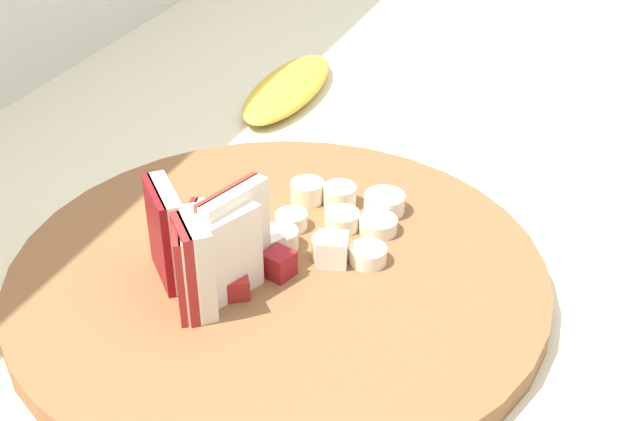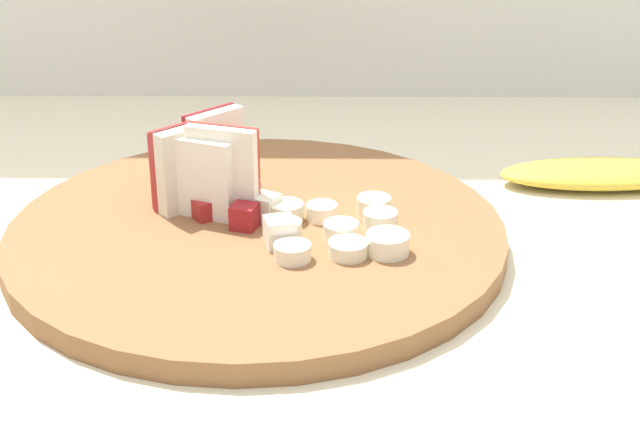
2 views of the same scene
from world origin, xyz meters
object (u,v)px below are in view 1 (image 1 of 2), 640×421
object	(u,v)px
banana_slice_rows	(338,219)
apple_wedge_fan	(204,250)
cutting_board	(278,277)
apple_dice_pile	(248,260)
banana_peel	(288,88)

from	to	relation	value
banana_slice_rows	apple_wedge_fan	bearing A→B (deg)	152.68
cutting_board	apple_dice_pile	size ratio (longest dim) A/B	3.83
cutting_board	apple_wedge_fan	bearing A→B (deg)	141.30
banana_slice_rows	banana_peel	world-z (taller)	banana_slice_rows
banana_peel	apple_wedge_fan	bearing A→B (deg)	-165.02
apple_dice_pile	banana_peel	size ratio (longest dim) A/B	0.56
cutting_board	apple_dice_pile	xyz separation A→B (m)	(-0.01, 0.02, 0.02)
apple_wedge_fan	banana_peel	xyz separation A→B (m)	(0.31, 0.08, -0.04)
apple_wedge_fan	banana_slice_rows	bearing A→B (deg)	-27.32
cutting_board	apple_dice_pile	bearing A→B (deg)	128.47
apple_wedge_fan	cutting_board	bearing A→B (deg)	-38.70
apple_wedge_fan	banana_peel	distance (m)	0.33
cutting_board	apple_wedge_fan	size ratio (longest dim) A/B	4.36
apple_wedge_fan	apple_dice_pile	xyz separation A→B (m)	(0.03, -0.02, -0.02)
cutting_board	apple_wedge_fan	world-z (taller)	apple_wedge_fan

